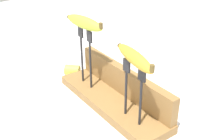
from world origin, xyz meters
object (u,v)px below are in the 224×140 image
at_px(banana_raised_right, 135,58).
at_px(banana_raised_left, 84,23).
at_px(fork_stand_left, 86,52).
at_px(fork_stand_right, 133,87).
at_px(banana_chunk_near, 72,70).

bearing_deg(banana_raised_right, banana_raised_left, -179.99).
bearing_deg(fork_stand_left, banana_raised_left, -173.07).
relative_size(fork_stand_left, fork_stand_right, 1.14).
distance_m(fork_stand_left, banana_chunk_near, 0.19).
bearing_deg(fork_stand_right, fork_stand_left, 180.00).
bearing_deg(fork_stand_right, banana_raised_right, 167.88).
xyz_separation_m(banana_raised_left, banana_chunk_near, (-0.13, 0.01, -0.23)).
bearing_deg(banana_raised_left, banana_chunk_near, 174.22).
relative_size(fork_stand_right, banana_raised_left, 1.03).
xyz_separation_m(fork_stand_right, banana_chunk_near, (-0.38, 0.01, -0.11)).
relative_size(fork_stand_left, banana_raised_left, 1.17).
height_order(fork_stand_right, banana_raised_left, banana_raised_left).
xyz_separation_m(fork_stand_left, banana_raised_right, (0.24, 0.00, 0.07)).
bearing_deg(banana_raised_right, fork_stand_left, -180.00).
bearing_deg(fork_stand_right, banana_raised_left, -180.00).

